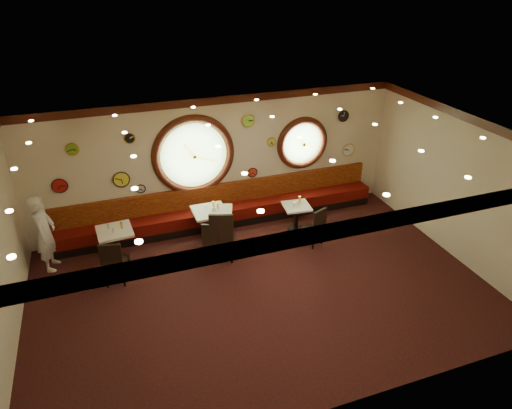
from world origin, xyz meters
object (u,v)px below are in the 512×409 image
Objects in this scene: condiment_b_pepper at (213,210)px; condiment_a_bottle at (121,225)px; table_d at (296,215)px; chair_c at (213,239)px; table_a at (116,242)px; chair_b at (222,233)px; condiment_a_salt at (108,227)px; condiment_d_pepper at (297,203)px; condiment_b_salt at (206,207)px; condiment_d_salt at (294,204)px; table_b at (210,222)px; condiment_c_bottle at (218,206)px; waiter at (45,233)px; table_c at (216,223)px; condiment_d_bottle at (300,200)px; condiment_a_pepper at (113,230)px; chair_a at (113,261)px; condiment_b_bottle at (213,205)px; chair_d at (316,225)px; condiment_c_pepper at (215,210)px; condiment_c_salt at (212,208)px.

condiment_a_bottle is at bearing -179.86° from condiment_b_pepper.
chair_c is (-2.25, -0.59, 0.13)m from table_d.
chair_b reaches higher than table_a.
condiment_a_salt is 2.29m from condiment_b_pepper.
condiment_d_pepper is at bearing -1.38° from condiment_a_bottle.
condiment_b_salt reaches higher than condiment_d_salt.
condiment_c_bottle is (0.21, 0.03, 0.36)m from table_b.
condiment_a_bottle is at bearing 178.28° from table_d.
condiment_b_pepper is 0.20m from condiment_c_bottle.
waiter is (-5.59, 0.35, 0.43)m from table_d.
table_c is 0.44m from condiment_b_salt.
condiment_a_salt is at bearing -176.34° from chair_c.
condiment_a_salt is 2.45m from condiment_c_bottle.
condiment_b_salt is at bearing 174.65° from condiment_d_bottle.
condiment_b_pepper is at bearing 98.61° from chair_c.
table_b is 8.71× the size of condiment_a_pepper.
table_d is 2.16m from chair_b.
condiment_d_salt is 0.66× the size of condiment_c_bottle.
condiment_d_salt is (4.27, 0.75, 0.15)m from chair_a.
table_b is 1.37× the size of chair_c.
chair_c is at bearing -94.76° from waiter.
chair_a is 6.08× the size of condiment_b_pepper.
condiment_b_bottle is (-1.98, 0.28, 0.49)m from table_d.
chair_d is at bearing -11.14° from table_a.
chair_b reaches higher than table_b.
table_b is 0.90× the size of table_c.
chair_c reaches higher than condiment_d_salt.
chair_b is at bearing -20.25° from condiment_a_salt.
table_a is at bearing 179.06° from condiment_d_pepper.
condiment_c_pepper is at bearing 11.27° from condiment_b_pepper.
condiment_d_bottle is at bearing -0.31° from condiment_a_bottle.
condiment_a_pepper reaches higher than condiment_d_pepper.
condiment_c_bottle is at bearing 130.52° from chair_d.
condiment_a_salt is at bearing 178.50° from condiment_c_pepper.
condiment_d_salt is at bearing -8.29° from condiment_b_salt.
condiment_a_bottle is 2.08m from condiment_b_bottle.
chair_c reaches higher than condiment_c_pepper.
condiment_b_pepper is at bearing -82.62° from waiter.
chair_b is 0.79m from condiment_b_pepper.
chair_a is 4.54m from condiment_d_bottle.
condiment_b_pepper is (2.20, 0.12, 0.04)m from condiment_a_pepper.
chair_a reaches higher than table_d.
table_b reaches higher than table_c.
chair_d is (2.25, -0.98, 0.03)m from table_b.
waiter is at bearing 177.47° from condiment_d_bottle.
condiment_d_bottle is at bearing -3.74° from condiment_c_salt.
condiment_c_salt is at bearing 35.62° from chair_a.
condiment_d_salt is at bearing 39.87° from chair_c.
chair_b is at bearing -94.15° from condiment_c_pepper.
condiment_a_bottle reaches higher than table_d.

